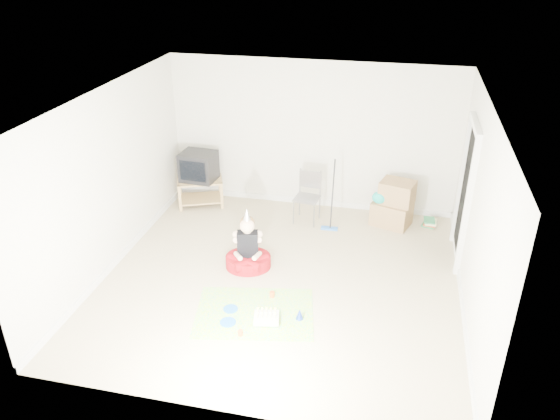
% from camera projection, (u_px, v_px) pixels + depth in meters
% --- Properties ---
extents(ground, '(5.00, 5.00, 0.00)m').
position_uv_depth(ground, '(281.00, 279.00, 7.81)').
color(ground, tan).
rests_on(ground, ground).
extents(doorway_recess, '(0.02, 0.90, 2.05)m').
position_uv_depth(doorway_recess, '(465.00, 196.00, 7.91)').
color(doorway_recess, black).
rests_on(doorway_recess, ground).
extents(tv_stand, '(0.92, 0.76, 0.50)m').
position_uv_depth(tv_stand, '(200.00, 190.00, 9.83)').
color(tv_stand, '#A9844C').
rests_on(tv_stand, ground).
extents(crt_tv, '(0.63, 0.54, 0.51)m').
position_uv_depth(crt_tv, '(199.00, 166.00, 9.62)').
color(crt_tv, black).
rests_on(crt_tv, tv_stand).
extents(folding_chair, '(0.45, 0.43, 0.89)m').
position_uv_depth(folding_chair, '(307.00, 198.00, 9.19)').
color(folding_chair, gray).
rests_on(folding_chair, ground).
extents(cardboard_boxes, '(0.74, 0.64, 0.79)m').
position_uv_depth(cardboard_boxes, '(393.00, 204.00, 9.12)').
color(cardboard_boxes, '#967248').
rests_on(cardboard_boxes, ground).
extents(floor_mop, '(0.28, 0.38, 1.13)m').
position_uv_depth(floor_mop, '(330.00, 215.00, 9.01)').
color(floor_mop, blue).
rests_on(floor_mop, ground).
extents(book_pile, '(0.28, 0.32, 0.12)m').
position_uv_depth(book_pile, '(430.00, 222.00, 9.23)').
color(book_pile, '#2A7F4A').
rests_on(book_pile, ground).
extents(seated_woman, '(0.81, 0.81, 0.96)m').
position_uv_depth(seated_woman, '(248.00, 255.00, 8.01)').
color(seated_woman, maroon).
rests_on(seated_woman, ground).
extents(party_mat, '(1.70, 1.37, 0.01)m').
position_uv_depth(party_mat, '(255.00, 313.00, 7.12)').
color(party_mat, '#FF3582').
rests_on(party_mat, ground).
extents(birthday_cake, '(0.36, 0.31, 0.15)m').
position_uv_depth(birthday_cake, '(266.00, 319.00, 6.94)').
color(birthday_cake, silver).
rests_on(birthday_cake, party_mat).
extents(blue_plate_near, '(0.26, 0.26, 0.01)m').
position_uv_depth(blue_plate_near, '(231.00, 309.00, 7.17)').
color(blue_plate_near, blue).
rests_on(blue_plate_near, party_mat).
extents(blue_plate_far, '(0.23, 0.23, 0.01)m').
position_uv_depth(blue_plate_far, '(228.00, 322.00, 6.93)').
color(blue_plate_far, blue).
rests_on(blue_plate_far, party_mat).
extents(orange_cup_near, '(0.09, 0.09, 0.08)m').
position_uv_depth(orange_cup_near, '(272.00, 294.00, 7.41)').
color(orange_cup_near, '#E45919').
rests_on(orange_cup_near, party_mat).
extents(orange_cup_far, '(0.07, 0.07, 0.07)m').
position_uv_depth(orange_cup_far, '(240.00, 333.00, 6.70)').
color(orange_cup_far, '#E45919').
rests_on(orange_cup_far, party_mat).
extents(blue_party_hat, '(0.10, 0.10, 0.15)m').
position_uv_depth(blue_party_hat, '(300.00, 314.00, 6.97)').
color(blue_party_hat, '#1C3AC4').
rests_on(blue_party_hat, party_mat).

